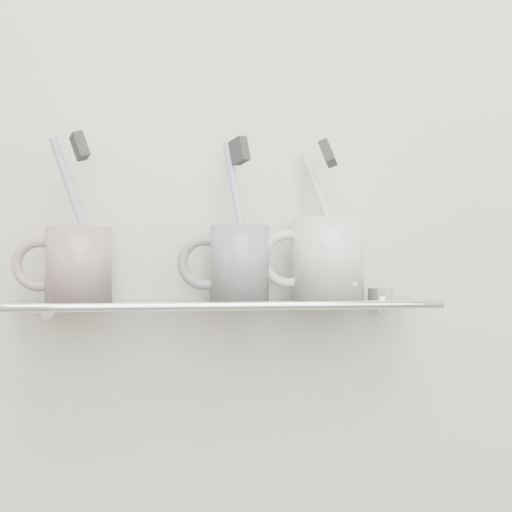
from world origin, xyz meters
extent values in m
plane|color=beige|center=(0.00, 1.10, 1.25)|extent=(2.50, 0.00, 2.50)
cube|color=silver|center=(0.00, 1.04, 1.10)|extent=(0.50, 0.12, 0.01)
cylinder|color=silver|center=(0.00, 0.98, 1.10)|extent=(0.50, 0.01, 0.01)
cylinder|color=silver|center=(-0.21, 1.09, 1.09)|extent=(0.02, 0.03, 0.02)
cylinder|color=silver|center=(0.21, 1.09, 1.09)|extent=(0.02, 0.03, 0.02)
cylinder|color=silver|center=(-0.17, 1.04, 1.14)|extent=(0.09, 0.09, 0.09)
torus|color=silver|center=(-0.21, 1.04, 1.14)|extent=(0.06, 0.01, 0.06)
cylinder|color=#9496B8|center=(-0.17, 1.04, 1.20)|extent=(0.07, 0.02, 0.18)
cube|color=#303032|center=(-0.17, 1.04, 1.28)|extent=(0.03, 0.03, 0.04)
cylinder|color=white|center=(0.02, 1.04, 1.14)|extent=(0.09, 0.09, 0.09)
torus|color=white|center=(-0.02, 1.04, 1.14)|extent=(0.07, 0.01, 0.07)
cylinder|color=#AFB2C6|center=(0.02, 1.04, 1.20)|extent=(0.04, 0.04, 0.19)
cube|color=#303032|center=(0.02, 1.04, 1.28)|extent=(0.03, 0.03, 0.03)
cylinder|color=white|center=(0.13, 1.04, 1.15)|extent=(0.11, 0.11, 0.10)
torus|color=white|center=(0.08, 1.04, 1.15)|extent=(0.07, 0.01, 0.07)
cylinder|color=beige|center=(0.13, 1.04, 1.20)|extent=(0.06, 0.08, 0.18)
cube|color=#303032|center=(0.13, 1.04, 1.28)|extent=(0.03, 0.03, 0.04)
cylinder|color=silver|center=(0.20, 1.04, 1.11)|extent=(0.03, 0.03, 0.01)
camera|label=1|loc=(-0.08, 0.27, 1.14)|focal=45.00mm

